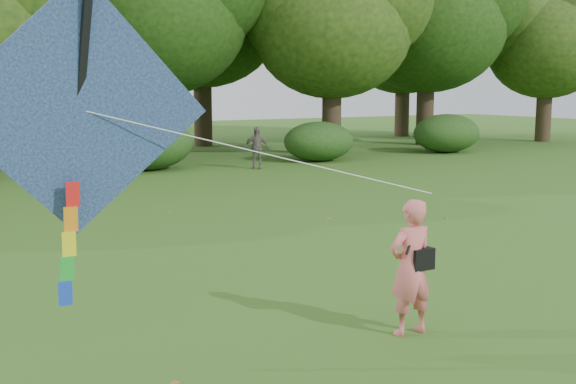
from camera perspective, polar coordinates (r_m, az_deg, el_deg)
ground at (r=9.13m, az=8.66°, el=-10.78°), size 100.00×100.00×0.00m
man_kite_flyer at (r=8.81m, az=9.66°, el=-5.88°), size 0.61×0.41×1.66m
bystander_right at (r=26.06m, az=-2.51°, el=3.52°), size 0.97×0.73×1.53m
crossbody_bag at (r=8.84m, az=10.39°, el=-5.13°), size 0.43×0.20×0.68m
flying_kite at (r=7.67m, az=-16.12°, el=5.98°), size 5.24×1.38×3.37m
tree_line at (r=30.52m, az=-17.07°, el=12.98°), size 54.70×15.30×9.48m
shrub_band at (r=24.83m, az=-19.16°, el=3.03°), size 39.15×3.22×1.88m
fallen_leaves at (r=11.22m, az=-5.19°, el=-7.03°), size 10.53×14.82×0.01m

